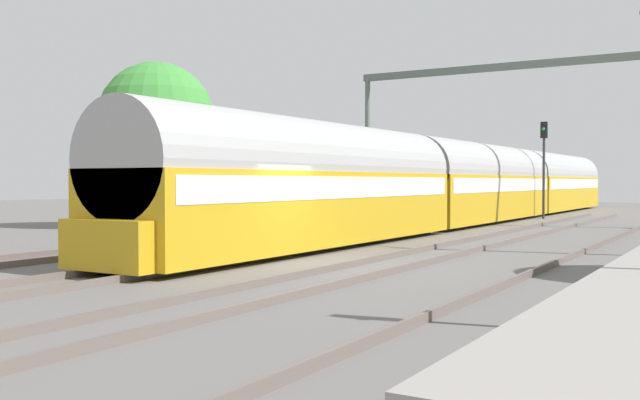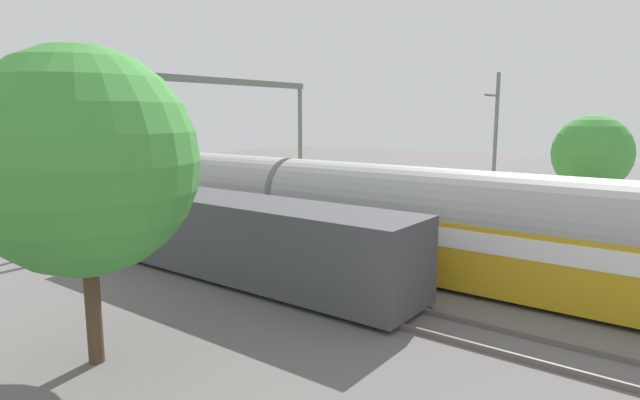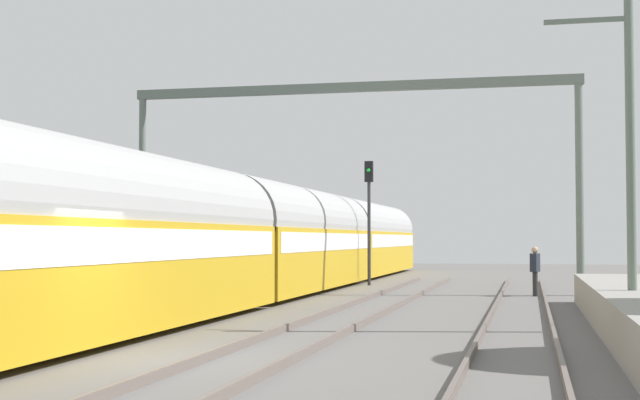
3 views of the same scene
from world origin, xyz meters
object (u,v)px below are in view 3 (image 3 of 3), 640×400
at_px(passenger_train, 296,239).
at_px(freight_car, 70,257).
at_px(catenary_gantry, 349,134).
at_px(railway_signal_far, 369,206).
at_px(person_crossing, 535,267).

height_order(passenger_train, freight_car, passenger_train).
bearing_deg(freight_car, passenger_train, 66.86).
relative_size(passenger_train, catenary_gantry, 2.89).
bearing_deg(passenger_train, railway_signal_far, 69.67).
bearing_deg(railway_signal_far, catenary_gantry, -88.05).
distance_m(freight_car, person_crossing, 15.75).
height_order(person_crossing, catenary_gantry, catenary_gantry).
xyz_separation_m(freight_car, person_crossing, (13.04, 8.83, -0.44)).
bearing_deg(person_crossing, freight_car, -36.19).
distance_m(passenger_train, catenary_gantry, 4.49).
distance_m(person_crossing, railway_signal_far, 9.58).
relative_size(railway_signal_far, catenary_gantry, 0.31).
height_order(freight_car, person_crossing, freight_car).
height_order(railway_signal_far, catenary_gantry, catenary_gantry).
distance_m(passenger_train, railway_signal_far, 5.70).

